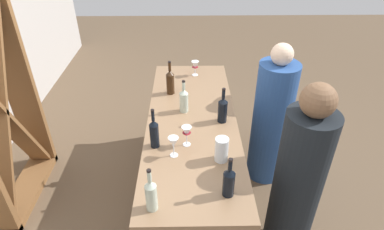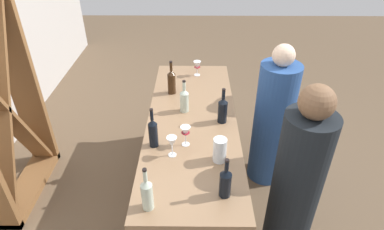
{
  "view_description": "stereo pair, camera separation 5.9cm",
  "coord_description": "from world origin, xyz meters",
  "views": [
    {
      "loc": [
        -2.24,
        0.04,
        2.44
      ],
      "look_at": [
        0.0,
        0.0,
        0.96
      ],
      "focal_mm": 30.38,
      "sensor_mm": 36.0,
      "label": 1
    },
    {
      "loc": [
        -2.24,
        -0.02,
        2.44
      ],
      "look_at": [
        0.0,
        0.0,
        0.96
      ],
      "focal_mm": 30.38,
      "sensor_mm": 36.0,
      "label": 2
    }
  ],
  "objects": [
    {
      "name": "person_left_guest",
      "position": [
        0.32,
        -0.77,
        0.66
      ],
      "size": [
        0.39,
        0.39,
        1.45
      ],
      "rotation": [
        0.0,
        0.0,
        1.63
      ],
      "color": "#284C8C",
      "rests_on": "ground"
    },
    {
      "name": "wine_bottle_second_left_near_black",
      "position": [
        -0.82,
        -0.21,
        1.02
      ],
      "size": [
        0.07,
        0.07,
        0.29
      ],
      "color": "black",
      "rests_on": "bar_counter"
    },
    {
      "name": "wine_bottle_center_near_black",
      "position": [
        -0.34,
        0.28,
        1.03
      ],
      "size": [
        0.07,
        0.07,
        0.32
      ],
      "color": "black",
      "rests_on": "bar_counter"
    },
    {
      "name": "wine_bottle_second_right_near_black",
      "position": [
        -0.02,
        -0.25,
        1.02
      ],
      "size": [
        0.08,
        0.08,
        0.31
      ],
      "color": "black",
      "rests_on": "bar_counter"
    },
    {
      "name": "wine_glass_near_center",
      "position": [
        -0.33,
        0.04,
        1.02
      ],
      "size": [
        0.08,
        0.08,
        0.16
      ],
      "color": "white",
      "rests_on": "bar_counter"
    },
    {
      "name": "ground_plane",
      "position": [
        0.0,
        0.0,
        0.0
      ],
      "size": [
        12.0,
        12.0,
        0.0
      ],
      "primitive_type": "plane",
      "color": "brown"
    },
    {
      "name": "wine_glass_near_right",
      "position": [
        -0.45,
        0.14,
        1.02
      ],
      "size": [
        0.08,
        0.08,
        0.16
      ],
      "color": "white",
      "rests_on": "bar_counter"
    },
    {
      "name": "bar_counter",
      "position": [
        0.0,
        0.0,
        0.46
      ],
      "size": [
        2.13,
        0.75,
        0.91
      ],
      "color": "brown",
      "rests_on": "ground"
    },
    {
      "name": "wine_bottle_far_right_amber_brown",
      "position": [
        0.46,
        0.2,
        1.03
      ],
      "size": [
        0.08,
        0.08,
        0.33
      ],
      "color": "#331E0F",
      "rests_on": "bar_counter"
    },
    {
      "name": "wine_glass_near_left",
      "position": [
        0.84,
        -0.05,
        1.01
      ],
      "size": [
        0.08,
        0.08,
        0.16
      ],
      "color": "white",
      "rests_on": "bar_counter"
    },
    {
      "name": "water_pitcher",
      "position": [
        -0.5,
        -0.2,
        1.0
      ],
      "size": [
        0.1,
        0.1,
        0.18
      ],
      "color": "silver",
      "rests_on": "bar_counter"
    },
    {
      "name": "wine_bottle_leftmost_clear_pale",
      "position": [
        -0.93,
        0.25,
        1.02
      ],
      "size": [
        0.07,
        0.07,
        0.31
      ],
      "color": "#B7C6B2",
      "rests_on": "bar_counter"
    },
    {
      "name": "person_center_guest",
      "position": [
        -0.55,
        -0.76,
        0.71
      ],
      "size": [
        0.46,
        0.46,
        1.54
      ],
      "rotation": [
        0.0,
        0.0,
        1.93
      ],
      "color": "black",
      "rests_on": "ground"
    },
    {
      "name": "wine_bottle_rightmost_clear_pale",
      "position": [
        0.14,
        0.07,
        1.02
      ],
      "size": [
        0.08,
        0.08,
        0.3
      ],
      "color": "#B7C6B2",
      "rests_on": "bar_counter"
    }
  ]
}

